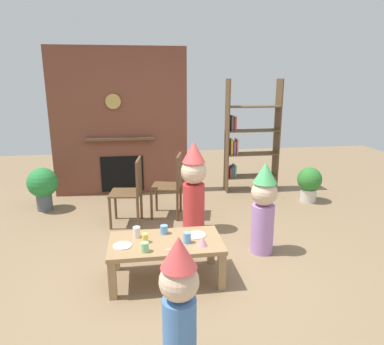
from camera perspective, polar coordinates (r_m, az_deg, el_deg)
name	(u,v)px	position (r m, az deg, el deg)	size (l,w,h in m)	color
ground_plane	(184,263)	(3.95, -1.34, -14.25)	(12.00, 12.00, 0.00)	#846B4C
brick_fireplace_feature	(120,123)	(6.08, -11.36, 7.71)	(2.20, 0.28, 2.40)	brown
bookshelf	(248,141)	(6.19, 8.85, 4.98)	(0.90, 0.28, 1.90)	brown
coffee_table	(166,247)	(3.54, -4.19, -11.72)	(1.08, 0.60, 0.40)	#9E7A51
paper_cup_near_left	(187,238)	(3.45, -0.78, -10.29)	(0.07, 0.07, 0.10)	#669EE0
paper_cup_near_right	(145,238)	(3.49, -7.47, -10.28)	(0.06, 0.06, 0.09)	#F2CC4C
paper_cup_center	(145,247)	(3.32, -7.50, -11.66)	(0.07, 0.07, 0.09)	#8CD18C
paper_cup_far_left	(164,229)	(3.65, -4.47, -9.01)	(0.08, 0.08, 0.09)	#669EE0
paper_cup_far_right	(137,232)	(3.60, -8.78, -9.34)	(0.07, 0.07, 0.11)	silver
paper_plate_front	(197,235)	(3.61, 0.73, -9.91)	(0.18, 0.18, 0.01)	white
paper_plate_rear	(122,246)	(3.46, -10.99, -11.33)	(0.17, 0.17, 0.01)	white
birthday_cake_slice	(202,241)	(3.40, 1.68, -10.87)	(0.10, 0.10, 0.09)	pink
table_fork	(174,249)	(3.35, -2.85, -12.02)	(0.15, 0.02, 0.01)	silver
child_with_cone_hat	(179,300)	(2.50, -2.04, -19.61)	(0.27, 0.27, 0.96)	#4C7FC6
child_in_pink	(264,206)	(4.05, 11.29, -5.20)	(0.29, 0.29, 1.05)	#B27FCC
child_by_the_chairs	(194,185)	(4.52, 0.27, -1.93)	(0.32, 0.32, 1.16)	#D13838
dining_chair_left	(132,188)	(4.81, -9.47, -2.40)	(0.45, 0.45, 0.90)	brown
dining_chair_middle	(173,182)	(5.02, -3.09, -1.45)	(0.48, 0.48, 0.90)	brown
potted_plant_tall	(309,182)	(5.97, 18.12, -1.47)	(0.38, 0.38, 0.55)	beige
potted_plant_short	(43,185)	(5.72, -22.62, -1.84)	(0.44, 0.44, 0.65)	#4C5660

